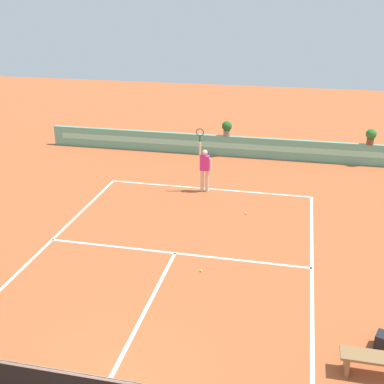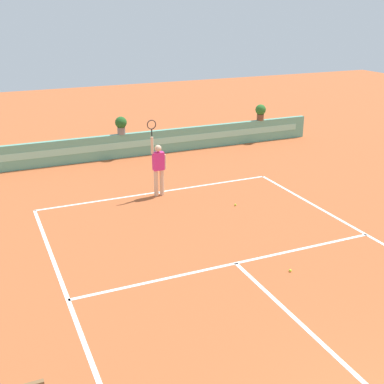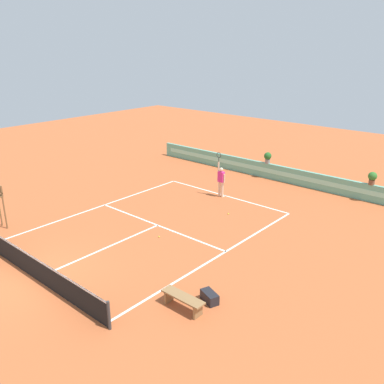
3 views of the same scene
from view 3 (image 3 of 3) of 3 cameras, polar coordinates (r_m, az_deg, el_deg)
name	(u,v)px [view 3 (image 3 of 3)]	position (r m, az deg, el deg)	size (l,w,h in m)	color
ground_plane	(152,228)	(19.80, -5.62, -4.97)	(60.00, 60.00, 0.00)	#B2562D
court_lines	(162,223)	(20.25, -4.15, -4.33)	(8.32, 11.94, 0.01)	white
net	(34,267)	(16.52, -21.10, -9.65)	(8.92, 0.10, 1.00)	#333333
back_wall_barrier	(266,170)	(27.33, 10.28, 2.95)	(18.00, 0.21, 1.00)	#60A88E
bench_courtside	(183,299)	(13.93, -1.27, -14.67)	(1.60, 0.44, 0.51)	olive
gear_bag	(210,297)	(14.40, 2.45, -14.34)	(0.70, 0.36, 0.36)	black
tennis_player	(221,179)	(23.40, 4.05, 1.78)	(0.62, 0.22, 2.58)	beige
tennis_ball_near_baseline	(228,214)	(21.30, 5.06, -3.02)	(0.07, 0.07, 0.07)	#CCE033
tennis_ball_mid_court	(159,237)	(18.83, -4.59, -6.19)	(0.07, 0.07, 0.07)	#CCE033
potted_plant_centre	(268,157)	(27.07, 10.46, 4.79)	(0.48, 0.48, 0.72)	gray
potted_plant_far_right	(372,177)	(24.55, 23.74, 1.87)	(0.48, 0.48, 0.72)	brown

